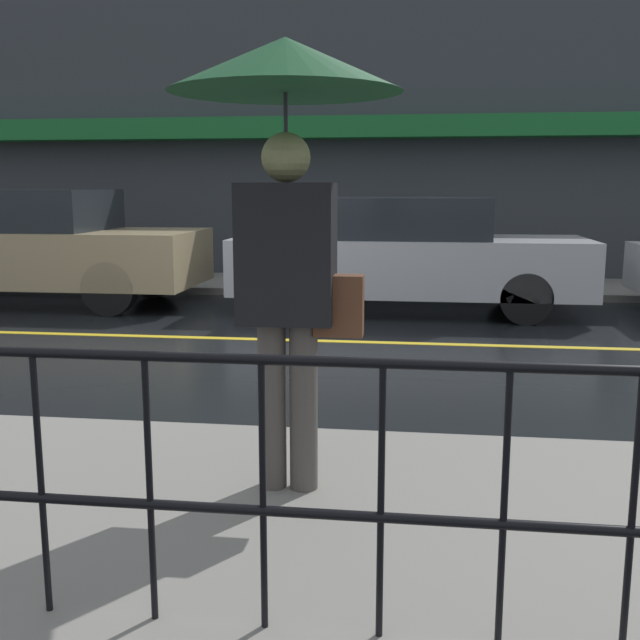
% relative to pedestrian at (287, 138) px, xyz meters
% --- Properties ---
extents(ground_plane, '(80.00, 80.00, 0.00)m').
position_rel_pedestrian_xyz_m(ground_plane, '(-1.27, 4.18, -1.85)').
color(ground_plane, black).
extents(sidewalk_near, '(28.00, 2.44, 0.11)m').
position_rel_pedestrian_xyz_m(sidewalk_near, '(-1.27, -0.27, -1.80)').
color(sidewalk_near, gray).
rests_on(sidewalk_near, ground_plane).
extents(sidewalk_far, '(28.00, 2.04, 0.11)m').
position_rel_pedestrian_xyz_m(sidewalk_far, '(-1.27, 8.43, -1.80)').
color(sidewalk_far, gray).
rests_on(sidewalk_far, ground_plane).
extents(lane_marking, '(25.20, 0.12, 0.01)m').
position_rel_pedestrian_xyz_m(lane_marking, '(-1.27, 4.18, -1.85)').
color(lane_marking, gold).
rests_on(lane_marking, ground_plane).
extents(building_storefront, '(28.00, 0.85, 4.86)m').
position_rel_pedestrian_xyz_m(building_storefront, '(-1.27, 9.57, 0.59)').
color(building_storefront, '#383D42').
rests_on(building_storefront, ground_plane).
extents(pedestrian, '(1.11, 1.11, 2.20)m').
position_rel_pedestrian_xyz_m(pedestrian, '(0.00, 0.00, 0.00)').
color(pedestrian, '#4C4742').
rests_on(pedestrian, sidewalk_near).
extents(car_tan, '(4.69, 1.82, 1.59)m').
position_rel_pedestrian_xyz_m(car_tan, '(-4.78, 6.24, -1.04)').
color(car_tan, tan).
rests_on(car_tan, ground_plane).
extents(car_silver, '(4.54, 1.70, 1.49)m').
position_rel_pedestrian_xyz_m(car_silver, '(0.46, 6.24, -1.09)').
color(car_silver, '#B2B5BA').
rests_on(car_silver, ground_plane).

